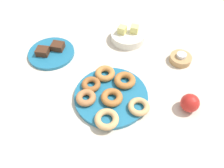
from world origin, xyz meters
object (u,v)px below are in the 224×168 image
object	(u,v)px
tealight	(182,55)
fruit_bowl	(128,36)
donut_5	(125,80)
donut_plate	(111,96)
candle_holder	(180,59)
donut_2	(91,84)
cake_plate	(51,53)
brownie_near	(43,51)
donut_4	(112,97)
melon_chunk_left	(122,30)
donut_0	(139,107)
donut_6	(86,98)
apple	(190,103)
donut_3	(107,119)
brownie_far	(58,46)
melon_chunk_right	(134,29)
donut_1	(105,74)

from	to	relation	value
tealight	fruit_bowl	size ratio (longest dim) A/B	0.26
donut_5	fruit_bowl	world-z (taller)	donut_5
donut_plate	candle_holder	distance (m)	0.38
donut_plate	donut_2	bearing A→B (deg)	159.37
cake_plate	brownie_near	bearing A→B (deg)	-153.43
donut_4	brownie_near	distance (m)	0.41
donut_4	melon_chunk_left	world-z (taller)	melon_chunk_left
donut_plate	melon_chunk_left	bearing A→B (deg)	88.97
donut_0	fruit_bowl	bearing A→B (deg)	100.36
donut_0	brownie_near	world-z (taller)	brownie_near
donut_plate	donut_4	size ratio (longest dim) A/B	3.43
donut_5	donut_6	size ratio (longest dim) A/B	1.14
donut_plate	brownie_near	xyz separation A→B (m)	(-0.34, 0.20, 0.02)
fruit_bowl	apple	distance (m)	0.46
donut_2	apple	size ratio (longest dim) A/B	1.09
tealight	melon_chunk_left	bearing A→B (deg)	156.65
donut_plate	cake_plate	world-z (taller)	donut_plate
donut_5	brownie_near	distance (m)	0.41
brownie_near	fruit_bowl	bearing A→B (deg)	23.92
donut_6	apple	world-z (taller)	apple
donut_3	donut_6	bearing A→B (deg)	138.63
cake_plate	tealight	xyz separation A→B (m)	(0.60, 0.03, 0.03)
brownie_far	donut_plate	bearing A→B (deg)	-40.09
donut_3	candle_holder	distance (m)	0.46
donut_3	donut_0	bearing A→B (deg)	32.03
brownie_near	melon_chunk_right	world-z (taller)	melon_chunk_right
donut_3	tealight	bearing A→B (deg)	51.83
donut_2	candle_holder	bearing A→B (deg)	29.59
donut_4	candle_holder	bearing A→B (deg)	43.47
donut_plate	donut_0	size ratio (longest dim) A/B	3.58
brownie_near	donut_5	bearing A→B (deg)	-17.96
donut_1	donut_4	bearing A→B (deg)	-69.60
donut_0	donut_4	bearing A→B (deg)	165.20
donut_0	donut_3	size ratio (longest dim) A/B	0.92
brownie_near	melon_chunk_left	world-z (taller)	melon_chunk_left
donut_4	donut_6	xyz separation A→B (m)	(-0.10, -0.01, -0.00)
tealight	donut_plate	bearing A→B (deg)	-139.65
donut_1	brownie_far	bearing A→B (deg)	149.88
brownie_near	brownie_far	xyz separation A→B (m)	(0.06, 0.04, 0.00)
donut_2	melon_chunk_left	world-z (taller)	melon_chunk_left
donut_4	donut_1	bearing A→B (deg)	110.40
donut_2	donut_6	bearing A→B (deg)	-95.83
donut_4	apple	bearing A→B (deg)	1.68
donut_2	melon_chunk_right	size ratio (longest dim) A/B	2.15
donut_2	cake_plate	size ratio (longest dim) A/B	0.36
melon_chunk_left	donut_0	bearing A→B (deg)	-75.78
donut_3	donut_5	bearing A→B (deg)	76.18
cake_plate	melon_chunk_right	xyz separation A→B (m)	(0.38, 0.16, 0.05)
donut_1	cake_plate	size ratio (longest dim) A/B	0.39
donut_3	brownie_near	bearing A→B (deg)	137.52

